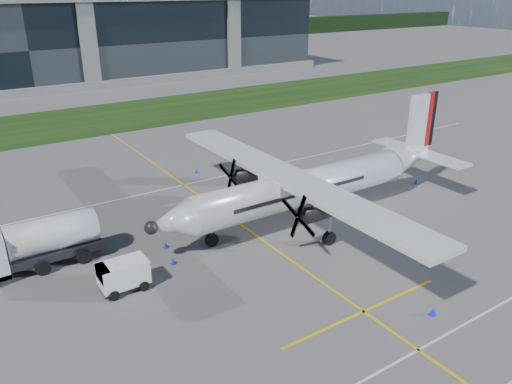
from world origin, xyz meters
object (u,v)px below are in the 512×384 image
ground_crew_person (106,275)px  safety_cone_portwing (433,311)px  fuel_tanker_truck (23,247)px  safety_cone_fwd (130,263)px  safety_cone_nose_port (173,261)px  safety_cone_nose_stbd (166,245)px  turboprop_aircraft (314,166)px  safety_cone_stbdwing (197,171)px  safety_cone_tail (416,181)px  baggage_tug (124,276)px

ground_crew_person → safety_cone_portwing: ground_crew_person is taller
fuel_tanker_truck → safety_cone_fwd: bearing=-30.5°
safety_cone_nose_port → safety_cone_nose_stbd: size_ratio=1.00×
safety_cone_portwing → safety_cone_nose_stbd: bearing=121.1°
turboprop_aircraft → fuel_tanker_truck: turboprop_aircraft is taller
turboprop_aircraft → safety_cone_stbdwing: 15.33m
safety_cone_portwing → safety_cone_tail: bearing=42.5°
safety_cone_fwd → safety_cone_portwing: same height
fuel_tanker_truck → safety_cone_nose_port: 9.80m
baggage_tug → safety_cone_nose_stbd: 5.60m
safety_cone_nose_port → safety_cone_stbdwing: same height
safety_cone_stbdwing → safety_cone_nose_stbd: bearing=-125.4°
fuel_tanker_truck → safety_cone_nose_stbd: bearing=-14.6°
safety_cone_fwd → safety_cone_portwing: 19.50m
baggage_tug → safety_cone_tail: (29.66, 1.99, -0.70)m
safety_cone_nose_stbd → safety_cone_tail: 25.39m
safety_cone_fwd → safety_cone_nose_stbd: (3.08, 1.14, 0.00)m
safety_cone_nose_stbd → safety_cone_portwing: 18.61m
safety_cone_nose_port → safety_cone_nose_stbd: bearing=77.9°
safety_cone_portwing → fuel_tanker_truck: bearing=135.5°
safety_cone_tail → safety_cone_portwing: size_ratio=1.00×
safety_cone_nose_port → safety_cone_fwd: 2.85m
fuel_tanker_truck → safety_cone_tail: size_ratio=17.85×
turboprop_aircraft → ground_crew_person: (-17.61, -1.33, -3.36)m
safety_cone_fwd → safety_cone_portwing: (12.69, -14.80, 0.00)m
safety_cone_tail → safety_cone_portwing: (-15.73, -14.42, 0.00)m
fuel_tanker_truck → safety_cone_nose_port: (8.48, -4.72, -1.42)m
safety_cone_fwd → safety_cone_stbdwing: same height
ground_crew_person → safety_cone_tail: size_ratio=4.17×
ground_crew_person → safety_cone_stbdwing: size_ratio=4.17×
fuel_tanker_truck → ground_crew_person: bearing=-54.6°
safety_cone_nose_stbd → safety_cone_fwd: bearing=-159.7°
safety_cone_fwd → safety_cone_tail: same height
turboprop_aircraft → safety_cone_fwd: (-15.46, 0.47, -4.15)m
safety_cone_stbdwing → safety_cone_portwing: same height
fuel_tanker_truck → safety_cone_nose_port: bearing=-29.1°
safety_cone_nose_port → baggage_tug: bearing=-163.5°
safety_cone_nose_port → safety_cone_stbdwing: size_ratio=1.00×
safety_cone_stbdwing → ground_crew_person: bearing=-132.3°
baggage_tug → safety_cone_stbdwing: (13.38, 16.28, -0.70)m
safety_cone_stbdwing → safety_cone_nose_stbd: 15.66m
fuel_tanker_truck → ground_crew_person: 6.50m
ground_crew_person → safety_cone_fwd: ground_crew_person is taller
turboprop_aircraft → fuel_tanker_truck: size_ratio=3.29×
baggage_tug → safety_cone_fwd: size_ratio=6.35×
ground_crew_person → safety_cone_nose_stbd: 6.05m
fuel_tanker_truck → safety_cone_stbdwing: fuel_tanker_truck is taller
turboprop_aircraft → safety_cone_nose_stbd: size_ratio=58.72×
safety_cone_nose_stbd → turboprop_aircraft: bearing=-7.4°
safety_cone_nose_stbd → safety_cone_portwing: (9.62, -15.94, 0.00)m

